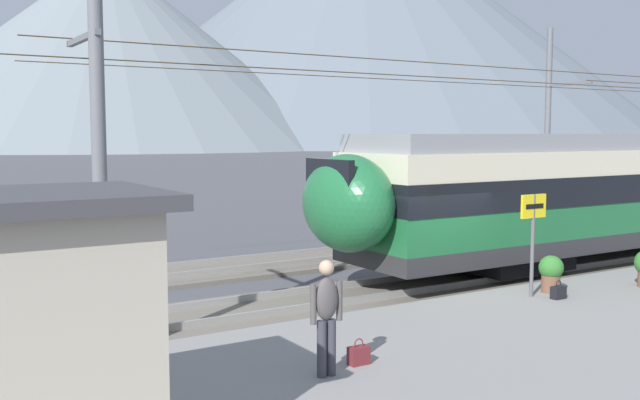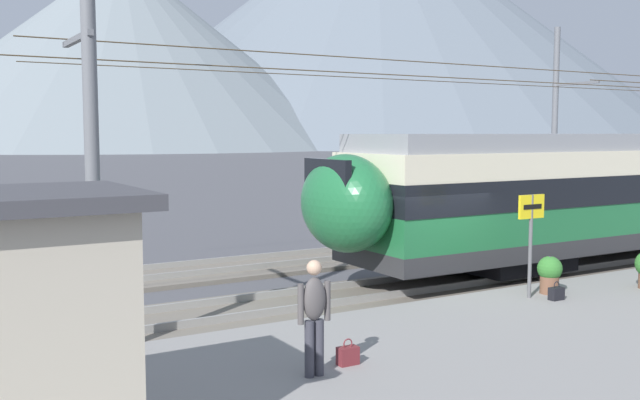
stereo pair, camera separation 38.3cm
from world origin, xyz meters
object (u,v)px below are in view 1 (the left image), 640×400
object	(u,v)px
passenger_walking	(326,312)
handbag_beside_passenger	(359,355)
handbag_near_sign	(558,292)
potted_plant_by_shelter	(551,271)
catenary_mast_west	(96,128)
catenary_mast_far_side	(550,125)
platform_sign	(533,222)

from	to	relation	value
passenger_walking	handbag_beside_passenger	xyz separation A→B (m)	(0.69, 0.18, -0.80)
handbag_beside_passenger	handbag_near_sign	distance (m)	6.20
passenger_walking	handbag_beside_passenger	distance (m)	1.08
handbag_near_sign	potted_plant_by_shelter	distance (m)	0.70
catenary_mast_west	catenary_mast_far_side	world-z (taller)	catenary_mast_far_side
platform_sign	passenger_walking	bearing A→B (deg)	-163.11
handbag_beside_passenger	catenary_mast_far_side	bearing A→B (deg)	33.13
passenger_walking	handbag_beside_passenger	size ratio (longest dim) A/B	4.19
catenary_mast_far_side	handbag_near_sign	size ratio (longest dim) A/B	104.07
platform_sign	handbag_beside_passenger	size ratio (longest dim) A/B	5.44
handbag_near_sign	potted_plant_by_shelter	world-z (taller)	potted_plant_by_shelter
passenger_walking	handbag_beside_passenger	bearing A→B (deg)	14.84
catenary_mast_west	passenger_walking	world-z (taller)	catenary_mast_west
catenary_mast_far_side	handbag_beside_passenger	world-z (taller)	catenary_mast_far_side
potted_plant_by_shelter	catenary_mast_far_side	bearing A→B (deg)	40.91
handbag_beside_passenger	handbag_near_sign	size ratio (longest dim) A/B	1.02
handbag_beside_passenger	handbag_near_sign	bearing A→B (deg)	12.35
handbag_beside_passenger	handbag_near_sign	world-z (taller)	handbag_beside_passenger
catenary_mast_far_side	potted_plant_by_shelter	size ratio (longest dim) A/B	50.17
passenger_walking	potted_plant_by_shelter	bearing A→B (deg)	15.82
catenary_mast_west	handbag_near_sign	world-z (taller)	catenary_mast_west
platform_sign	handbag_near_sign	world-z (taller)	platform_sign
handbag_near_sign	handbag_beside_passenger	bearing A→B (deg)	-167.65
catenary_mast_west	handbag_beside_passenger	distance (m)	5.59
platform_sign	passenger_walking	xyz separation A→B (m)	(-6.42, -1.95, -0.67)
catenary_mast_west	potted_plant_by_shelter	size ratio (longest dim) A/B	50.17
catenary_mast_far_side	platform_sign	world-z (taller)	catenary_mast_far_side
catenary_mast_far_side	catenary_mast_west	bearing A→B (deg)	-158.37
handbag_beside_passenger	passenger_walking	bearing A→B (deg)	-165.16
potted_plant_by_shelter	catenary_mast_west	bearing A→B (deg)	171.11
handbag_beside_passenger	potted_plant_by_shelter	size ratio (longest dim) A/B	0.49
platform_sign	handbag_beside_passenger	xyz separation A→B (m)	(-5.72, -1.76, -1.47)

